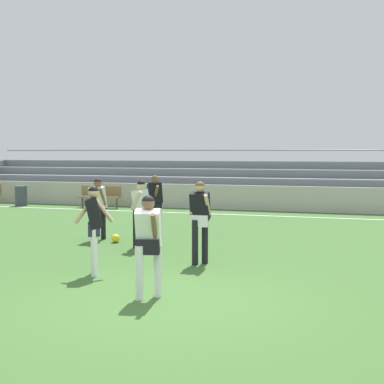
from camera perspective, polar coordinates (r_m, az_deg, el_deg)
ground_plane at (r=8.50m, az=-2.70°, el=-11.48°), size 160.00×160.00×0.00m
field_line_sideline at (r=19.49m, az=8.59°, el=-2.54°), size 44.00×0.12×0.01m
sideline_wall at (r=21.12m, az=9.27°, el=-0.69°), size 48.00×0.16×0.98m
bleacher_stand at (r=24.24m, az=5.43°, el=1.24°), size 27.48×3.69×2.42m
bench_far_left at (r=22.41m, az=-9.78°, el=-0.28°), size 1.80×0.40×0.90m
trash_bin at (r=24.03m, az=-17.79°, el=-0.40°), size 0.51×0.51×0.86m
player_white_wide_right at (r=14.16m, az=-10.02°, el=-1.22°), size 0.47×0.53×1.63m
player_white_overlapping at (r=12.77m, az=-5.44°, el=-1.74°), size 0.46×0.58×1.64m
player_dark_trailing_run at (r=10.94m, az=0.86°, el=-2.45°), size 0.44×0.53×1.71m
player_dark_challenging at (r=14.98m, az=-3.98°, el=-0.77°), size 0.53×0.72×1.66m
player_white_on_ball at (r=8.43m, az=-4.69°, el=-4.86°), size 0.46×0.67×1.64m
player_dark_pressing_high at (r=10.15m, az=-10.43°, el=-3.19°), size 0.65×0.49×1.68m
soccer_ball at (r=13.80m, az=-8.15°, el=-4.92°), size 0.22×0.22×0.22m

